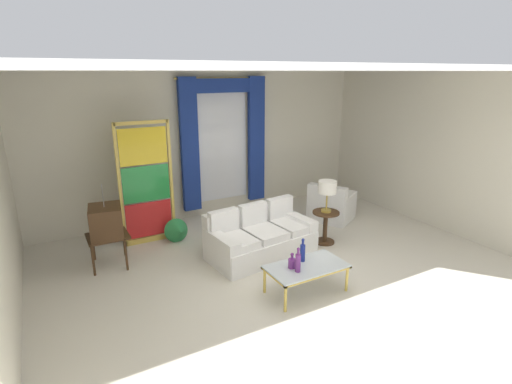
{
  "coord_description": "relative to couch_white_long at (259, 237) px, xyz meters",
  "views": [
    {
      "loc": [
        -3.1,
        -4.62,
        3.0
      ],
      "look_at": [
        -0.02,
        0.9,
        1.05
      ],
      "focal_mm": 27.61,
      "sensor_mm": 36.0,
      "label": 1
    }
  ],
  "objects": [
    {
      "name": "coffee_table",
      "position": [
        -0.02,
        -1.38,
        0.07
      ],
      "size": [
        1.12,
        0.61,
        0.41
      ],
      "color": "silver",
      "rests_on": "ground"
    },
    {
      "name": "couch_white_long",
      "position": [
        0.0,
        0.0,
        0.0
      ],
      "size": [
        1.84,
        1.09,
        0.86
      ],
      "color": "white",
      "rests_on": "ground"
    },
    {
      "name": "armchair_white",
      "position": [
        2.12,
        0.68,
        -0.02
      ],
      "size": [
        1.11,
        1.1,
        0.8
      ],
      "color": "white",
      "rests_on": "ground"
    },
    {
      "name": "wall_rear",
      "position": [
        0.07,
        2.35,
        1.2
      ],
      "size": [
        8.0,
        0.12,
        3.0
      ],
      "primitive_type": "cube",
      "color": "silver",
      "rests_on": "ground"
    },
    {
      "name": "bottle_blue_decanter",
      "position": [
        -0.23,
        -1.33,
        0.18
      ],
      "size": [
        0.11,
        0.11,
        0.22
      ],
      "color": "#753384",
      "rests_on": "coffee_table"
    },
    {
      "name": "ground_plane",
      "position": [
        0.07,
        -0.71,
        -0.3
      ],
      "size": [
        16.0,
        16.0,
        0.0
      ],
      "primitive_type": "plane",
      "color": "silver"
    },
    {
      "name": "bottle_amber_squat",
      "position": [
        -0.22,
        -1.46,
        0.25
      ],
      "size": [
        0.07,
        0.07,
        0.35
      ],
      "color": "#753384",
      "rests_on": "coffee_table"
    },
    {
      "name": "stained_glass_divider",
      "position": [
        -1.48,
        1.42,
        0.75
      ],
      "size": [
        0.95,
        0.05,
        2.2
      ],
      "color": "gold",
      "rests_on": "ground"
    },
    {
      "name": "table_lamp_brass",
      "position": [
        1.28,
        -0.18,
        0.72
      ],
      "size": [
        0.32,
        0.32,
        0.57
      ],
      "color": "#B29338",
      "rests_on": "round_side_table"
    },
    {
      "name": "peacock_figurine",
      "position": [
        -1.06,
        1.1,
        -0.08
      ],
      "size": [
        0.44,
        0.6,
        0.5
      ],
      "color": "beige",
      "rests_on": "ground"
    },
    {
      "name": "wall_right",
      "position": [
        3.73,
        -0.11,
        1.2
      ],
      "size": [
        0.12,
        7.0,
        3.0
      ],
      "primitive_type": "cube",
      "color": "silver",
      "rests_on": "ground"
    },
    {
      "name": "ceiling_slab",
      "position": [
        0.07,
        0.09,
        2.72
      ],
      "size": [
        8.0,
        7.6,
        0.04
      ],
      "primitive_type": "cube",
      "color": "white"
    },
    {
      "name": "curtained_window",
      "position": [
        0.39,
        2.18,
        1.44
      ],
      "size": [
        2.0,
        0.17,
        2.7
      ],
      "color": "white",
      "rests_on": "ground"
    },
    {
      "name": "round_side_table",
      "position": [
        1.28,
        -0.18,
        0.05
      ],
      "size": [
        0.48,
        0.48,
        0.59
      ],
      "color": "#472D19",
      "rests_on": "ground"
    },
    {
      "name": "vintage_tv",
      "position": [
        -2.29,
        0.82,
        0.42
      ],
      "size": [
        0.62,
        0.66,
        1.35
      ],
      "color": "#472D19",
      "rests_on": "ground"
    },
    {
      "name": "bottle_crystal_tall",
      "position": [
        0.01,
        -1.23,
        0.25
      ],
      "size": [
        0.07,
        0.07,
        0.35
      ],
      "color": "navy",
      "rests_on": "coffee_table"
    }
  ]
}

